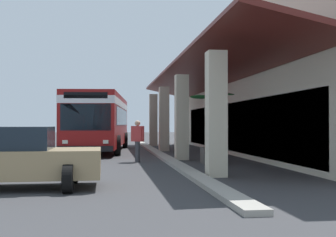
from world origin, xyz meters
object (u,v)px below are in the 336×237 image
transit_bus (100,119)px  potted_palm (211,143)px  pedestrian (138,139)px  parked_sedan_tan (4,157)px

transit_bus → potted_palm: bearing=27.4°
transit_bus → pedestrian: transit_bus is taller
pedestrian → parked_sedan_tan: bearing=-27.8°
transit_bus → pedestrian: bearing=12.6°
transit_bus → potted_palm: transit_bus is taller
transit_bus → potted_palm: (8.61, 4.46, -1.05)m
parked_sedan_tan → potted_palm: size_ratio=1.58×
transit_bus → potted_palm: size_ratio=4.08×
transit_bus → pedestrian: 7.74m
pedestrian → potted_palm: size_ratio=0.60×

